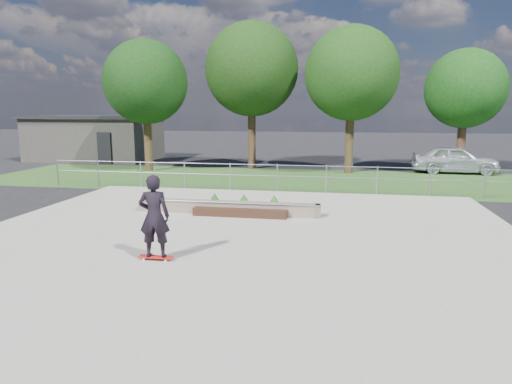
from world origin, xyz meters
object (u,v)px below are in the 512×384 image
planter_bed (243,208)px  grind_ledge (227,207)px  skateboarder (154,216)px  parked_car (455,159)px

planter_bed → grind_ledge: bearing=-166.4°
skateboarder → parked_car: bearing=58.7°
grind_ledge → planter_bed: planter_bed is taller
planter_bed → parked_car: bearing=52.0°
planter_bed → parked_car: parked_car is taller
planter_bed → parked_car: (9.18, 11.75, 0.51)m
skateboarder → planter_bed: bearing=79.0°
grind_ledge → parked_car: bearing=50.8°
skateboarder → parked_car: (10.14, 16.69, -0.32)m
skateboarder → parked_car: size_ratio=0.44×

